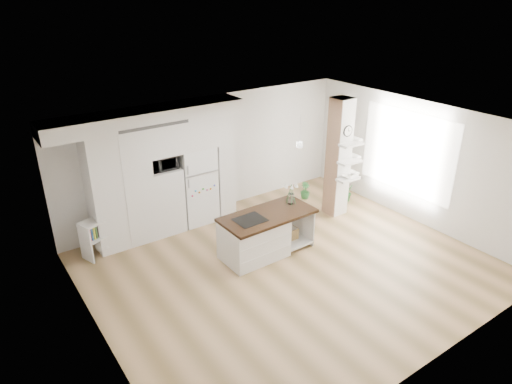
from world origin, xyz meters
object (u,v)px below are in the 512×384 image
at_px(refrigerator, 196,184).
at_px(bookshelf, 101,239).
at_px(floor_plant_a, 348,192).
at_px(kitchen_island, 259,235).

xyz_separation_m(refrigerator, bookshelf, (-2.22, -0.17, -0.55)).
distance_m(bookshelf, floor_plant_a, 5.84).
distance_m(kitchen_island, floor_plant_a, 3.34).
xyz_separation_m(kitchen_island, floor_plant_a, (3.24, 0.78, -0.22)).
bearing_deg(bookshelf, floor_plant_a, -29.68).
relative_size(kitchen_island, floor_plant_a, 4.26).
height_order(bookshelf, floor_plant_a, bookshelf).
distance_m(refrigerator, bookshelf, 2.30).
relative_size(bookshelf, floor_plant_a, 1.72).
relative_size(kitchen_island, bookshelf, 2.47).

